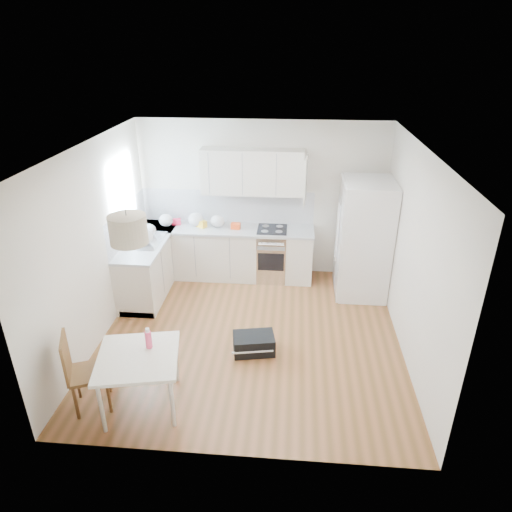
{
  "coord_description": "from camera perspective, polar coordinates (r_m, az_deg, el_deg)",
  "views": [
    {
      "loc": [
        0.55,
        -5.4,
        3.88
      ],
      "look_at": [
        0.04,
        0.4,
        1.08
      ],
      "focal_mm": 32.0,
      "sensor_mm": 36.0,
      "label": 1
    }
  ],
  "objects": [
    {
      "name": "backsplash_back",
      "position": [
        8.04,
        -3.55,
        6.22
      ],
      "size": [
        3.0,
        0.01,
        0.58
      ],
      "primitive_type": "cube",
      "color": "silver",
      "rests_on": "wall_back"
    },
    {
      "name": "refrigerator",
      "position": [
        7.55,
        13.43,
        2.12
      ],
      "size": [
        0.91,
        0.96,
        1.91
      ],
      "primitive_type": null,
      "rotation": [
        0.0,
        0.0,
        -0.01
      ],
      "color": "white",
      "rests_on": "floor"
    },
    {
      "name": "wall_right",
      "position": [
        6.16,
        19.09,
        -0.08
      ],
      "size": [
        0.0,
        4.2,
        4.2
      ],
      "primitive_type": "plane",
      "rotation": [
        1.57,
        0.0,
        -1.57
      ],
      "color": "white",
      "rests_on": "floor"
    },
    {
      "name": "grocery_bag_a",
      "position": [
        8.04,
        -11.2,
        4.4
      ],
      "size": [
        0.24,
        0.21,
        0.22
      ],
      "primitive_type": "ellipsoid",
      "color": "silver",
      "rests_on": "counter_back"
    },
    {
      "name": "wall_left",
      "position": [
        6.52,
        -19.43,
        1.31
      ],
      "size": [
        0.0,
        4.2,
        4.2
      ],
      "primitive_type": "plane",
      "rotation": [
        1.57,
        0.0,
        1.57
      ],
      "color": "white",
      "rests_on": "floor"
    },
    {
      "name": "cabinets_left",
      "position": [
        7.8,
        -13.09,
        -1.21
      ],
      "size": [
        0.6,
        1.8,
        0.88
      ],
      "primitive_type": "cube",
      "color": "beige",
      "rests_on": "floor"
    },
    {
      "name": "range_oven",
      "position": [
        7.99,
        1.99,
        0.14
      ],
      "size": [
        0.5,
        0.61,
        0.88
      ],
      "primitive_type": null,
      "color": "silver",
      "rests_on": "floor"
    },
    {
      "name": "grocery_bag_b",
      "position": [
        7.97,
        -7.53,
        4.56
      ],
      "size": [
        0.26,
        0.22,
        0.24
      ],
      "primitive_type": "ellipsoid",
      "color": "silver",
      "rests_on": "counter_back"
    },
    {
      "name": "dining_table",
      "position": [
        5.37,
        -14.51,
        -12.63
      ],
      "size": [
        1.04,
        1.04,
        0.7
      ],
      "rotation": [
        0.0,
        0.0,
        0.2
      ],
      "color": "beige",
      "rests_on": "floor"
    },
    {
      "name": "grocery_bag_e",
      "position": [
        7.38,
        -13.85,
        2.35
      ],
      "size": [
        0.29,
        0.25,
        0.26
      ],
      "primitive_type": "ellipsoid",
      "color": "silver",
      "rests_on": "counter_left"
    },
    {
      "name": "dining_chair",
      "position": [
        5.61,
        -20.13,
        -13.34
      ],
      "size": [
        0.54,
        0.54,
        0.98
      ],
      "primitive_type": null,
      "rotation": [
        0.0,
        0.0,
        0.38
      ],
      "color": "#513218",
      "rests_on": "floor"
    },
    {
      "name": "pendant_lamp",
      "position": [
        4.64,
        -15.71,
        3.2
      ],
      "size": [
        0.47,
        0.47,
        0.29
      ],
      "primitive_type": "cylinder",
      "rotation": [
        0.0,
        0.0,
        -0.3
      ],
      "color": "beige",
      "rests_on": "ceiling"
    },
    {
      "name": "snack_orange",
      "position": [
        7.8,
        -2.56,
        3.76
      ],
      "size": [
        0.16,
        0.11,
        0.11
      ],
      "primitive_type": "cube",
      "rotation": [
        0.0,
        0.0,
        -0.12
      ],
      "color": "red",
      "rests_on": "counter_back"
    },
    {
      "name": "gym_bag",
      "position": [
        6.3,
        -0.28,
        -10.88
      ],
      "size": [
        0.61,
        0.46,
        0.25
      ],
      "primitive_type": "cube",
      "rotation": [
        0.0,
        0.0,
        0.19
      ],
      "color": "black",
      "rests_on": "floor"
    },
    {
      "name": "wall_back",
      "position": [
        7.93,
        0.76,
        7.07
      ],
      "size": [
        4.2,
        0.0,
        4.2
      ],
      "primitive_type": "plane",
      "rotation": [
        1.57,
        0.0,
        0.0
      ],
      "color": "white",
      "rests_on": "floor"
    },
    {
      "name": "ceiling",
      "position": [
        5.55,
        -0.82,
        13.4
      ],
      "size": [
        4.2,
        4.2,
        0.0
      ],
      "primitive_type": "plane",
      "rotation": [
        3.14,
        0.0,
        0.0
      ],
      "color": "white",
      "rests_on": "wall_back"
    },
    {
      "name": "counter_back",
      "position": [
        7.88,
        -3.79,
        3.38
      ],
      "size": [
        3.02,
        0.64,
        0.04
      ],
      "primitive_type": "cube",
      "color": "#ACAFB1",
      "rests_on": "cabinets_back"
    },
    {
      "name": "cabinets_back",
      "position": [
        8.06,
        -3.7,
        0.35
      ],
      "size": [
        3.0,
        0.6,
        0.88
      ],
      "primitive_type": "cube",
      "color": "beige",
      "rests_on": "floor"
    },
    {
      "name": "floor",
      "position": [
        6.67,
        -0.67,
        -9.89
      ],
      "size": [
        4.2,
        4.2,
        0.0
      ],
      "primitive_type": "plane",
      "color": "brown",
      "rests_on": "ground"
    },
    {
      "name": "upper_cabinets",
      "position": [
        7.64,
        -0.45,
        10.46
      ],
      "size": [
        1.7,
        0.32,
        0.75
      ],
      "primitive_type": "cube",
      "color": "beige",
      "rests_on": "wall_back"
    },
    {
      "name": "grocery_bag_d",
      "position": [
        7.71,
        -13.22,
        3.19
      ],
      "size": [
        0.22,
        0.19,
        0.2
      ],
      "primitive_type": "ellipsoid",
      "color": "silver",
      "rests_on": "counter_back"
    },
    {
      "name": "backsplash_left",
      "position": [
        7.59,
        -15.78,
        4.08
      ],
      "size": [
        0.01,
        1.8,
        0.58
      ],
      "primitive_type": "cube",
      "color": "silver",
      "rests_on": "wall_left"
    },
    {
      "name": "drink_bottle",
      "position": [
        5.35,
        -13.31,
        -9.94
      ],
      "size": [
        0.09,
        0.09,
        0.26
      ],
      "primitive_type": "cylinder",
      "rotation": [
        0.0,
        0.0,
        0.28
      ],
      "color": "#EE426D",
      "rests_on": "dining_table"
    },
    {
      "name": "sink",
      "position": [
        7.56,
        -13.55,
        1.83
      ],
      "size": [
        0.5,
        0.8,
        0.16
      ],
      "primitive_type": null,
      "color": "silver",
      "rests_on": "counter_left"
    },
    {
      "name": "snack_red",
      "position": [
        8.1,
        -9.91,
        4.23
      ],
      "size": [
        0.15,
        0.11,
        0.1
      ],
      "primitive_type": "cube",
      "rotation": [
        0.0,
        0.0,
        0.1
      ],
      "color": "red",
      "rests_on": "counter_back"
    },
    {
      "name": "counter_left",
      "position": [
        7.61,
        -13.43,
        1.88
      ],
      "size": [
        0.64,
        1.82,
        0.04
      ],
      "primitive_type": "cube",
      "color": "#ACAFB1",
      "rests_on": "cabinets_left"
    },
    {
      "name": "grocery_bag_c",
      "position": [
        7.89,
        -4.83,
        4.37
      ],
      "size": [
        0.24,
        0.2,
        0.21
      ],
      "primitive_type": "ellipsoid",
      "color": "silver",
      "rests_on": "counter_back"
    },
    {
      "name": "snack_yellow",
      "position": [
        7.93,
        -6.84,
        4.01
      ],
      "size": [
        0.2,
        0.18,
        0.12
      ],
      "primitive_type": "cube",
      "rotation": [
        0.0,
        0.0,
        -0.56
      ],
      "color": "yellow",
      "rests_on": "counter_back"
    },
    {
      "name": "window_glassblock",
      "position": [
        7.37,
        -16.37,
        7.84
      ],
      "size": [
        0.02,
        1.0,
        1.0
      ],
      "primitive_type": "cube",
      "color": "#BFE0F9",
      "rests_on": "wall_left"
    }
  ]
}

